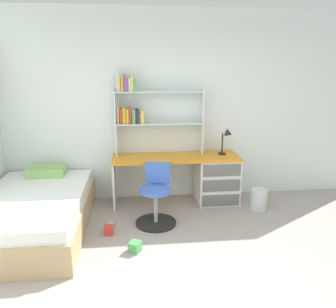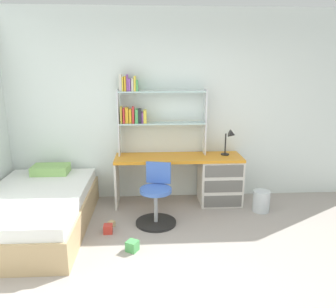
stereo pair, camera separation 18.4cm
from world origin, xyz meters
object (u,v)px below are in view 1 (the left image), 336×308
object	(u,v)px
bed_platform	(34,213)
toy_block_green_0	(135,247)
bookshelf_hutch	(145,109)
waste_bin	(259,199)
swivel_chair	(156,201)
toy_block_natural_1	(111,225)
desk_lamp	(227,138)
toy_block_red_2	(109,230)
desk	(207,177)

from	to	relation	value
bed_platform	toy_block_green_0	bearing A→B (deg)	-26.18
bookshelf_hutch	waste_bin	distance (m)	2.05
swivel_chair	toy_block_natural_1	distance (m)	0.63
waste_bin	toy_block_natural_1	xyz separation A→B (m)	(-2.03, -0.35, -0.11)
swivel_chair	toy_block_green_0	xyz separation A→B (m)	(-0.28, -0.67, -0.24)
waste_bin	desk_lamp	bearing A→B (deg)	134.69
bookshelf_hutch	waste_bin	world-z (taller)	bookshelf_hutch
bed_platform	toy_block_red_2	size ratio (longest dim) A/B	18.82
toy_block_natural_1	toy_block_red_2	xyz separation A→B (m)	(-0.02, -0.16, 0.02)
desk_lamp	waste_bin	xyz separation A→B (m)	(0.38, -0.38, -0.82)
waste_bin	bookshelf_hutch	bearing A→B (deg)	161.57
toy_block_natural_1	toy_block_green_0	bearing A→B (deg)	-63.83
bookshelf_hutch	desk_lamp	distance (m)	1.25
swivel_chair	toy_block_natural_1	size ratio (longest dim) A/B	10.60
bed_platform	toy_block_natural_1	size ratio (longest dim) A/B	27.55
swivel_chair	bed_platform	size ratio (longest dim) A/B	0.38
desk_lamp	toy_block_natural_1	bearing A→B (deg)	-155.91
desk	bed_platform	size ratio (longest dim) A/B	0.91
bookshelf_hutch	toy_block_natural_1	world-z (taller)	bookshelf_hutch
desk_lamp	toy_block_green_0	distance (m)	2.11
toy_block_natural_1	desk	bearing A→B (deg)	27.77
desk_lamp	toy_block_red_2	xyz separation A→B (m)	(-1.68, -0.90, -0.91)
bookshelf_hutch	toy_block_green_0	xyz separation A→B (m)	(-0.19, -1.46, -1.32)
bed_platform	waste_bin	world-z (taller)	bed_platform
desk_lamp	waste_bin	bearing A→B (deg)	-45.31
desk_lamp	swivel_chair	size ratio (longest dim) A/B	0.50
desk_lamp	toy_block_natural_1	size ratio (longest dim) A/B	5.27
toy_block_natural_1	toy_block_red_2	bearing A→B (deg)	-97.97
toy_block_green_0	toy_block_red_2	xyz separation A→B (m)	(-0.31, 0.42, -0.00)
bookshelf_hutch	bed_platform	size ratio (longest dim) A/B	0.63
swivel_chair	toy_block_green_0	size ratio (longest dim) A/B	6.66
desk_lamp	swivel_chair	bearing A→B (deg)	-148.88
bed_platform	bookshelf_hutch	bearing A→B (deg)	31.90
waste_bin	toy_block_natural_1	world-z (taller)	waste_bin
swivel_chair	bookshelf_hutch	bearing A→B (deg)	96.58
desk	swivel_chair	size ratio (longest dim) A/B	2.36
toy_block_green_0	toy_block_natural_1	distance (m)	0.66
bookshelf_hutch	toy_block_natural_1	xyz separation A→B (m)	(-0.48, -0.87, -1.35)
desk	toy_block_red_2	distance (m)	1.68
desk_lamp	bed_platform	size ratio (longest dim) A/B	0.19
desk_lamp	toy_block_natural_1	distance (m)	2.04
desk_lamp	toy_block_red_2	world-z (taller)	desk_lamp
bookshelf_hutch	toy_block_natural_1	size ratio (longest dim) A/B	17.39
bed_platform	toy_block_green_0	size ratio (longest dim) A/B	17.30
desk	swivel_chair	bearing A→B (deg)	-141.48
toy_block_green_0	toy_block_red_2	size ratio (longest dim) A/B	1.09
toy_block_red_2	swivel_chair	bearing A→B (deg)	22.80
swivel_chair	desk_lamp	bearing A→B (deg)	31.12
desk	desk_lamp	bearing A→B (deg)	3.76
toy_block_natural_1	toy_block_red_2	world-z (taller)	toy_block_red_2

